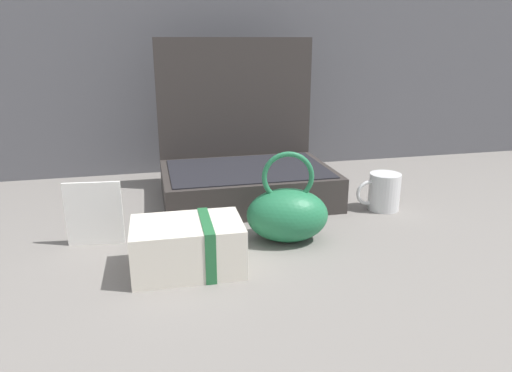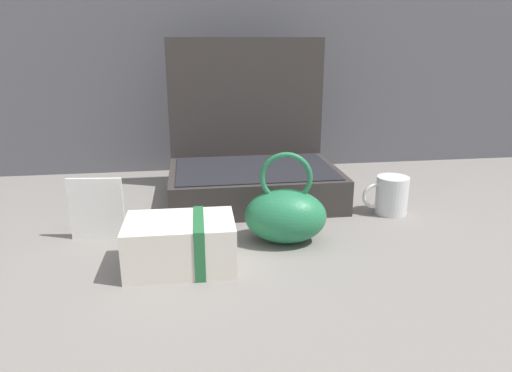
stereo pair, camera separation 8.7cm
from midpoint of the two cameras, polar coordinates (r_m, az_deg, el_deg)
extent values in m
plane|color=slate|center=(1.11, 0.74, -5.28)|extent=(6.00, 6.00, 0.00)
cube|color=#332D2B|center=(1.28, 1.73, 0.07)|extent=(0.46, 0.31, 0.09)
cube|color=black|center=(1.27, 1.75, 2.12)|extent=(0.42, 0.28, 0.00)
cube|color=#332D2B|center=(1.40, 0.61, 8.84)|extent=(0.46, 0.02, 0.44)
ellipsoid|color=#237247|center=(1.03, 6.04, -3.72)|extent=(0.20, 0.16, 0.12)
torus|color=#237247|center=(1.00, 6.20, 0.96)|extent=(0.11, 0.03, 0.11)
cube|color=silver|center=(0.92, -6.58, -7.08)|extent=(0.21, 0.14, 0.10)
cube|color=#236638|center=(0.92, -4.27, -6.99)|extent=(0.02, 0.14, 0.10)
cylinder|color=silver|center=(1.25, 18.22, -1.10)|extent=(0.08, 0.08, 0.10)
torus|color=silver|center=(1.23, 16.34, -1.21)|extent=(0.07, 0.01, 0.07)
cube|color=white|center=(1.08, -16.82, -2.73)|extent=(0.12, 0.02, 0.14)
camera|label=1|loc=(0.04, -87.66, 0.74)|focal=32.64mm
camera|label=2|loc=(0.04, 92.34, -0.74)|focal=32.64mm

